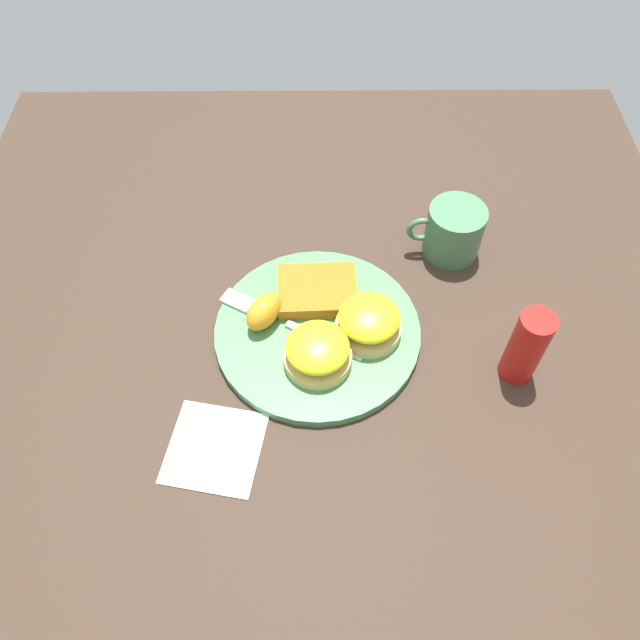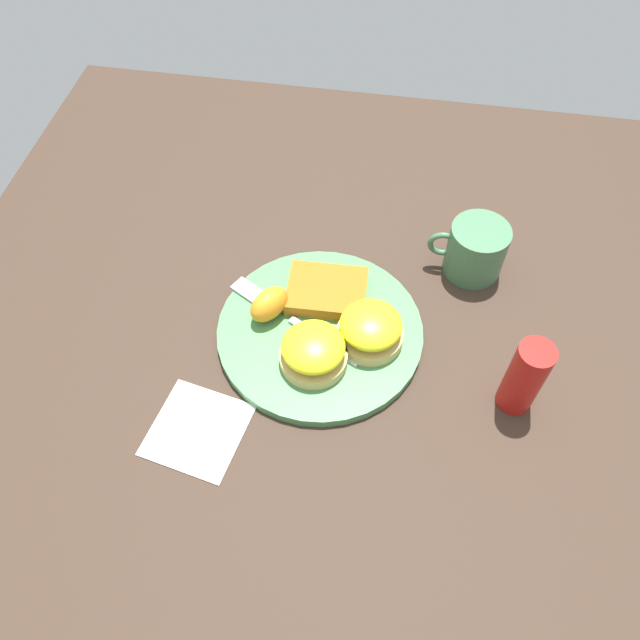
% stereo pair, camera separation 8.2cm
% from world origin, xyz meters
% --- Properties ---
extents(ground_plane, '(1.10, 1.10, 0.00)m').
position_xyz_m(ground_plane, '(0.00, 0.00, 0.00)').
color(ground_plane, '#38281E').
extents(plate, '(0.28, 0.28, 0.01)m').
position_xyz_m(plate, '(0.00, 0.00, 0.01)').
color(plate, '#47844C').
rests_on(plate, ground_plane).
extents(sandwich_benedict_left, '(0.09, 0.09, 0.05)m').
position_xyz_m(sandwich_benedict_left, '(0.00, 0.05, 0.04)').
color(sandwich_benedict_left, tan).
rests_on(sandwich_benedict_left, plate).
extents(sandwich_benedict_right, '(0.09, 0.09, 0.05)m').
position_xyz_m(sandwich_benedict_right, '(-0.07, 0.01, 0.04)').
color(sandwich_benedict_right, tan).
rests_on(sandwich_benedict_right, plate).
extents(hashbrown_patty, '(0.11, 0.09, 0.02)m').
position_xyz_m(hashbrown_patty, '(0.00, -0.06, 0.02)').
color(hashbrown_patty, '#9F6019').
rests_on(hashbrown_patty, plate).
extents(orange_wedge, '(0.06, 0.07, 0.04)m').
position_xyz_m(orange_wedge, '(0.07, -0.01, 0.04)').
color(orange_wedge, orange).
rests_on(orange_wedge, plate).
extents(fork, '(0.19, 0.12, 0.00)m').
position_xyz_m(fork, '(0.05, -0.01, 0.02)').
color(fork, silver).
rests_on(fork, plate).
extents(cup, '(0.11, 0.08, 0.08)m').
position_xyz_m(cup, '(-0.20, -0.15, 0.04)').
color(cup, '#42704C').
rests_on(cup, ground_plane).
extents(napkin, '(0.13, 0.13, 0.00)m').
position_xyz_m(napkin, '(0.12, 0.16, 0.00)').
color(napkin, white).
rests_on(napkin, ground_plane).
extents(condiment_bottle, '(0.04, 0.04, 0.11)m').
position_xyz_m(condiment_bottle, '(-0.26, 0.06, 0.06)').
color(condiment_bottle, '#B21914').
rests_on(condiment_bottle, ground_plane).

